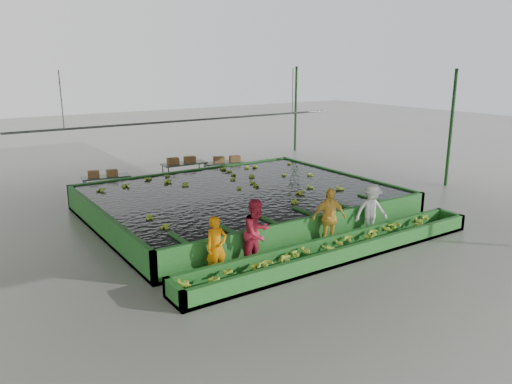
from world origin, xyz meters
TOP-DOWN VIEW (x-y plane):
  - ground at (0.00, 0.00)m, footprint 80.00×80.00m
  - shed_roof at (0.00, 0.00)m, footprint 20.00×22.00m
  - shed_posts at (0.00, 0.00)m, footprint 20.00×22.00m
  - flotation_tank at (0.00, 1.50)m, footprint 10.00×8.00m
  - tank_water at (0.00, 1.50)m, footprint 9.70×7.70m
  - sorting_trough at (0.00, -3.60)m, footprint 10.00×1.00m
  - cableway_rail at (0.00, 5.00)m, footprint 0.08×0.08m
  - rail_hanger_left at (-5.00, 5.00)m, footprint 0.04×0.04m
  - rail_hanger_right at (5.00, 5.00)m, footprint 0.04×0.04m
  - worker_a at (-3.40, -2.80)m, footprint 0.58×0.38m
  - worker_b at (-2.18, -2.80)m, footprint 1.04×0.90m
  - worker_c at (0.33, -2.80)m, footprint 1.13×0.71m
  - worker_d at (2.07, -2.80)m, footprint 1.21×0.92m
  - packing_table_left at (-3.26, 6.42)m, footprint 1.95×1.01m
  - packing_table_mid at (0.41, 6.87)m, footprint 2.01×0.87m
  - packing_table_right at (2.14, 6.37)m, footprint 1.92×1.06m
  - box_stack_left at (-3.38, 6.38)m, footprint 1.19×0.61m
  - box_stack_mid at (0.26, 6.83)m, footprint 1.30×0.52m
  - box_stack_right at (2.28, 6.30)m, footprint 1.27×0.67m
  - floating_bananas at (0.00, 2.30)m, footprint 9.13×6.23m
  - trough_bananas at (0.00, -3.60)m, footprint 8.35×0.56m

SIDE VIEW (x-z plane):
  - ground at x=0.00m, z-range 0.00..0.00m
  - sorting_trough at x=0.00m, z-range 0.00..0.50m
  - trough_bananas at x=0.00m, z-range 0.34..0.46m
  - packing_table_right at x=2.14m, z-range 0.00..0.82m
  - packing_table_left at x=-3.26m, z-range 0.00..0.85m
  - flotation_tank at x=0.00m, z-range 0.00..0.90m
  - packing_table_mid at x=0.41m, z-range 0.00..0.90m
  - worker_a at x=-3.40m, z-range 0.00..1.58m
  - worker_d at x=2.07m, z-range 0.00..1.65m
  - box_stack_right at x=2.28m, z-range 0.69..0.96m
  - box_stack_left at x=-3.38m, z-range 0.72..0.97m
  - tank_water at x=0.00m, z-range 0.85..0.85m
  - floating_bananas at x=0.00m, z-range 0.79..0.91m
  - worker_c at x=0.33m, z-range 0.00..1.78m
  - box_stack_mid at x=0.26m, z-range 0.77..1.04m
  - worker_b at x=-2.18m, z-range 0.00..1.84m
  - shed_posts at x=0.00m, z-range 0.00..5.00m
  - cableway_rail at x=0.00m, z-range -4.00..10.00m
  - rail_hanger_left at x=-5.00m, z-range 3.00..5.00m
  - rail_hanger_right at x=5.00m, z-range 3.00..5.00m
  - shed_roof at x=0.00m, z-range 4.98..5.02m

